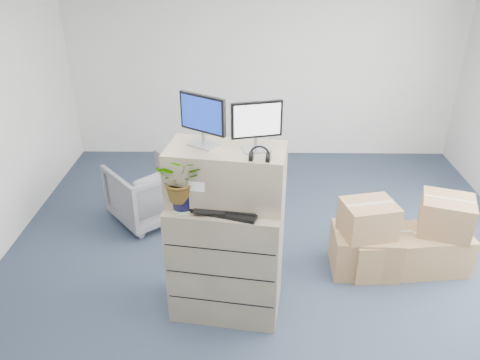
# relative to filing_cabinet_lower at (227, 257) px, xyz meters

# --- Properties ---
(ground) EXTENTS (7.00, 7.00, 0.00)m
(ground) POSITION_rel_filing_cabinet_lower_xyz_m (0.43, 0.14, -0.58)
(ground) COLOR #263545
(ground) RESTS_ON ground
(wall_back) EXTENTS (6.00, 0.02, 2.80)m
(wall_back) POSITION_rel_filing_cabinet_lower_xyz_m (0.43, 3.65, 0.82)
(wall_back) COLOR silver
(wall_back) RESTS_ON ground
(filing_cabinet_lower) EXTENTS (1.07, 0.75, 1.16)m
(filing_cabinet_lower) POSITION_rel_filing_cabinet_lower_xyz_m (0.00, 0.00, 0.00)
(filing_cabinet_lower) COLOR gray
(filing_cabinet_lower) RESTS_ON ground
(filing_cabinet_upper) EXTENTS (1.06, 0.64, 0.50)m
(filing_cabinet_upper) POSITION_rel_filing_cabinet_lower_xyz_m (0.01, 0.05, 0.83)
(filing_cabinet_upper) COLOR gray
(filing_cabinet_upper) RESTS_ON filing_cabinet_lower
(monitor_left) EXTENTS (0.39, 0.27, 0.44)m
(monitor_left) POSITION_rel_filing_cabinet_lower_xyz_m (-0.18, 0.11, 1.32)
(monitor_left) COLOR #99999E
(monitor_left) RESTS_ON filing_cabinet_upper
(monitor_right) EXTENTS (0.41, 0.21, 0.41)m
(monitor_right) POSITION_rel_filing_cabinet_lower_xyz_m (0.26, 0.02, 1.31)
(monitor_right) COLOR #99999E
(monitor_right) RESTS_ON filing_cabinet_upper
(headphones) EXTENTS (0.16, 0.04, 0.16)m
(headphones) POSITION_rel_filing_cabinet_lower_xyz_m (0.28, -0.17, 1.12)
(headphones) COLOR black
(headphones) RESTS_ON filing_cabinet_upper
(keyboard) EXTENTS (0.63, 0.41, 0.03)m
(keyboard) POSITION_rel_filing_cabinet_lower_xyz_m (0.00, -0.13, 0.59)
(keyboard) COLOR black
(keyboard) RESTS_ON filing_cabinet_lower
(mouse) EXTENTS (0.12, 0.10, 0.03)m
(mouse) POSITION_rel_filing_cabinet_lower_xyz_m (0.29, -0.13, 0.60)
(mouse) COLOR silver
(mouse) RESTS_ON filing_cabinet_lower
(water_bottle) EXTENTS (0.09, 0.09, 0.30)m
(water_bottle) POSITION_rel_filing_cabinet_lower_xyz_m (0.03, 0.02, 0.73)
(water_bottle) COLOR gray
(water_bottle) RESTS_ON filing_cabinet_lower
(phone_dock) EXTENTS (0.07, 0.06, 0.15)m
(phone_dock) POSITION_rel_filing_cabinet_lower_xyz_m (-0.06, 0.03, 0.63)
(phone_dock) COLOR silver
(phone_dock) RESTS_ON filing_cabinet_lower
(external_drive) EXTENTS (0.21, 0.16, 0.06)m
(external_drive) POSITION_rel_filing_cabinet_lower_xyz_m (0.35, 0.03, 0.61)
(external_drive) COLOR black
(external_drive) RESTS_ON filing_cabinet_lower
(tissue_box) EXTENTS (0.26, 0.15, 0.09)m
(tissue_box) POSITION_rel_filing_cabinet_lower_xyz_m (0.35, 0.01, 0.69)
(tissue_box) COLOR #44AFEA
(tissue_box) RESTS_ON external_drive
(potted_plant) EXTENTS (0.43, 0.46, 0.40)m
(potted_plant) POSITION_rel_filing_cabinet_lower_xyz_m (-0.36, -0.10, 0.81)
(potted_plant) COLOR #8DA686
(potted_plant) RESTS_ON filing_cabinet_lower
(office_chair) EXTENTS (1.10, 1.09, 0.83)m
(office_chair) POSITION_rel_filing_cabinet_lower_xyz_m (-1.06, 1.59, -0.17)
(office_chair) COLOR slate
(office_chair) RESTS_ON ground
(cardboard_boxes) EXTENTS (1.47, 0.67, 0.84)m
(cardboard_boxes) POSITION_rel_filing_cabinet_lower_xyz_m (1.76, 0.62, -0.25)
(cardboard_boxes) COLOR olive
(cardboard_boxes) RESTS_ON ground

